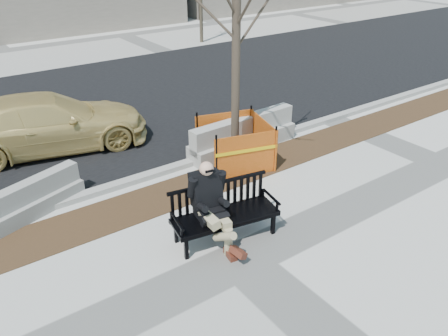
{
  "coord_description": "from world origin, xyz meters",
  "views": [
    {
      "loc": [
        -3.79,
        -4.84,
        5.07
      ],
      "look_at": [
        0.56,
        1.27,
        1.08
      ],
      "focal_mm": 36.09,
      "sensor_mm": 36.0,
      "label": 1
    }
  ],
  "objects_px": {
    "seated_man": "(210,240)",
    "jersey_barrier_right": "(243,149)",
    "sedan": "(53,148)",
    "jersey_barrier_left": "(26,218)",
    "tree_fence": "(235,163)",
    "bench": "(225,237)"
  },
  "relations": [
    {
      "from": "bench",
      "to": "tree_fence",
      "type": "bearing_deg",
      "value": 60.25
    },
    {
      "from": "bench",
      "to": "seated_man",
      "type": "distance_m",
      "value": 0.29
    },
    {
      "from": "bench",
      "to": "jersey_barrier_left",
      "type": "distance_m",
      "value": 4.01
    },
    {
      "from": "jersey_barrier_left",
      "to": "jersey_barrier_right",
      "type": "bearing_deg",
      "value": -19.67
    },
    {
      "from": "tree_fence",
      "to": "jersey_barrier_right",
      "type": "relative_size",
      "value": 1.83
    },
    {
      "from": "bench",
      "to": "jersey_barrier_left",
      "type": "relative_size",
      "value": 0.78
    },
    {
      "from": "seated_man",
      "to": "tree_fence",
      "type": "xyz_separation_m",
      "value": [
        2.21,
        2.22,
        0.0
      ]
    },
    {
      "from": "bench",
      "to": "seated_man",
      "type": "bearing_deg",
      "value": 169.24
    },
    {
      "from": "tree_fence",
      "to": "sedan",
      "type": "distance_m",
      "value": 4.81
    },
    {
      "from": "bench",
      "to": "tree_fence",
      "type": "relative_size",
      "value": 0.35
    },
    {
      "from": "sedan",
      "to": "tree_fence",
      "type": "bearing_deg",
      "value": -123.59
    },
    {
      "from": "jersey_barrier_left",
      "to": "jersey_barrier_right",
      "type": "distance_m",
      "value": 5.45
    },
    {
      "from": "bench",
      "to": "jersey_barrier_right",
      "type": "bearing_deg",
      "value": 57.61
    },
    {
      "from": "bench",
      "to": "seated_man",
      "type": "height_order",
      "value": "seated_man"
    },
    {
      "from": "sedan",
      "to": "jersey_barrier_right",
      "type": "bearing_deg",
      "value": -114.14
    },
    {
      "from": "seated_man",
      "to": "jersey_barrier_right",
      "type": "xyz_separation_m",
      "value": [
        2.86,
        2.72,
        0.0
      ]
    },
    {
      "from": "bench",
      "to": "jersey_barrier_left",
      "type": "bearing_deg",
      "value": 145.43
    },
    {
      "from": "sedan",
      "to": "jersey_barrier_left",
      "type": "relative_size",
      "value": 1.92
    },
    {
      "from": "seated_man",
      "to": "sedan",
      "type": "relative_size",
      "value": 0.32
    },
    {
      "from": "seated_man",
      "to": "jersey_barrier_right",
      "type": "distance_m",
      "value": 3.95
    },
    {
      "from": "bench",
      "to": "tree_fence",
      "type": "distance_m",
      "value": 3.03
    },
    {
      "from": "sedan",
      "to": "jersey_barrier_right",
      "type": "height_order",
      "value": "sedan"
    }
  ]
}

